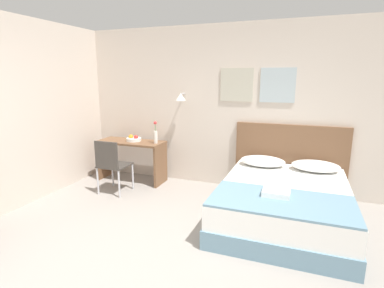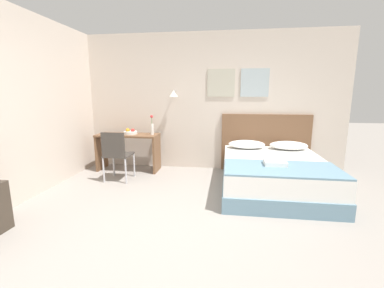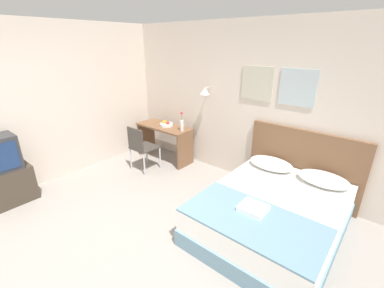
{
  "view_description": "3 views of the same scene",
  "coord_description": "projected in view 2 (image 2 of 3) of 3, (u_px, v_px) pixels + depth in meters",
  "views": [
    {
      "loc": [
        1.39,
        -2.12,
        1.81
      ],
      "look_at": [
        0.15,
        1.18,
        1.03
      ],
      "focal_mm": 28.0,
      "sensor_mm": 36.0,
      "label": 1
    },
    {
      "loc": [
        0.49,
        -2.4,
        1.49
      ],
      "look_at": [
        -0.03,
        1.38,
        0.75
      ],
      "focal_mm": 24.0,
      "sensor_mm": 36.0,
      "label": 2
    },
    {
      "loc": [
        2.18,
        -1.14,
        2.31
      ],
      "look_at": [
        -0.06,
        1.56,
        0.91
      ],
      "focal_mm": 24.0,
      "sensor_mm": 36.0,
      "label": 3
    }
  ],
  "objects": [
    {
      "name": "ground_plane",
      "position": [
        177.0,
        239.0,
        2.69
      ],
      "size": [
        24.0,
        24.0,
        0.0
      ],
      "primitive_type": "plane",
      "color": "gray"
    },
    {
      "name": "wall_back",
      "position": [
        203.0,
        102.0,
        5.05
      ],
      "size": [
        5.44,
        0.31,
        2.65
      ],
      "color": "beige",
      "rests_on": "ground_plane"
    },
    {
      "name": "bed",
      "position": [
        273.0,
        174.0,
        4.04
      ],
      "size": [
        1.56,
        1.99,
        0.5
      ],
      "color": "#66899E",
      "rests_on": "ground_plane"
    },
    {
      "name": "headboard",
      "position": [
        265.0,
        143.0,
        4.98
      ],
      "size": [
        1.68,
        0.06,
        1.11
      ],
      "color": "brown",
      "rests_on": "ground_plane"
    },
    {
      "name": "pillow_left",
      "position": [
        247.0,
        144.0,
        4.75
      ],
      "size": [
        0.67,
        0.42,
        0.15
      ],
      "color": "white",
      "rests_on": "bed"
    },
    {
      "name": "pillow_right",
      "position": [
        288.0,
        145.0,
        4.65
      ],
      "size": [
        0.67,
        0.42,
        0.15
      ],
      "color": "white",
      "rests_on": "bed"
    },
    {
      "name": "throw_blanket",
      "position": [
        282.0,
        168.0,
        3.43
      ],
      "size": [
        1.51,
        0.8,
        0.02
      ],
      "color": "#66899E",
      "rests_on": "bed"
    },
    {
      "name": "folded_towel_near_foot",
      "position": [
        275.0,
        163.0,
        3.57
      ],
      "size": [
        0.3,
        0.27,
        0.06
      ],
      "color": "white",
      "rests_on": "throw_blanket"
    },
    {
      "name": "desk",
      "position": [
        128.0,
        145.0,
        5.03
      ],
      "size": [
        1.18,
        0.49,
        0.72
      ],
      "color": "brown",
      "rests_on": "ground_plane"
    },
    {
      "name": "desk_chair",
      "position": [
        116.0,
        152.0,
        4.37
      ],
      "size": [
        0.43,
        0.43,
        0.87
      ],
      "color": "#3D3833",
      "rests_on": "ground_plane"
    },
    {
      "name": "fruit_bowl",
      "position": [
        130.0,
        132.0,
        4.99
      ],
      "size": [
        0.26,
        0.26,
        0.12
      ],
      "color": "silver",
      "rests_on": "desk"
    },
    {
      "name": "flower_vase",
      "position": [
        152.0,
        127.0,
        4.89
      ],
      "size": [
        0.06,
        0.06,
        0.38
      ],
      "color": "silver",
      "rests_on": "desk"
    }
  ]
}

